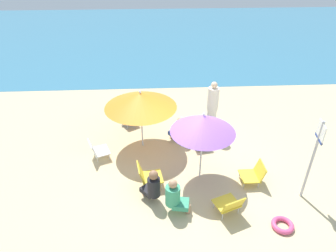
{
  "coord_description": "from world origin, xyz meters",
  "views": [
    {
      "loc": [
        -0.96,
        -5.99,
        5.25
      ],
      "look_at": [
        -0.57,
        1.27,
        0.7
      ],
      "focal_mm": 32.49,
      "sensor_mm": 36.0,
      "label": 1
    }
  ],
  "objects_px": {
    "person_d": "(175,197)",
    "beach_chair_f": "(201,136)",
    "person_c": "(212,109)",
    "swim_ring": "(283,225)",
    "warning_sign": "(315,151)",
    "umbrella_purple": "(203,124)",
    "person_b": "(152,186)",
    "umbrella_orange": "(140,100)",
    "beach_chair_d": "(147,175)",
    "beach_chair_a": "(229,204)",
    "person_a": "(179,129)",
    "beach_chair_e": "(128,115)",
    "beach_chair_b": "(97,149)",
    "beach_chair_c": "(254,174)"
  },
  "relations": [
    {
      "from": "person_d",
      "to": "beach_chair_f",
      "type": "bearing_deg",
      "value": 79.9
    },
    {
      "from": "person_c",
      "to": "swim_ring",
      "type": "distance_m",
      "value": 3.9
    },
    {
      "from": "person_d",
      "to": "warning_sign",
      "type": "height_order",
      "value": "warning_sign"
    },
    {
      "from": "umbrella_purple",
      "to": "person_d",
      "type": "distance_m",
      "value": 1.77
    },
    {
      "from": "person_b",
      "to": "swim_ring",
      "type": "xyz_separation_m",
      "value": [
        2.74,
        -0.91,
        -0.41
      ]
    },
    {
      "from": "person_d",
      "to": "umbrella_orange",
      "type": "bearing_deg",
      "value": 116.73
    },
    {
      "from": "swim_ring",
      "to": "beach_chair_d",
      "type": "bearing_deg",
      "value": 153.8
    },
    {
      "from": "beach_chair_a",
      "to": "person_d",
      "type": "bearing_deg",
      "value": 61.54
    },
    {
      "from": "beach_chair_a",
      "to": "person_a",
      "type": "distance_m",
      "value": 3.01
    },
    {
      "from": "umbrella_purple",
      "to": "person_b",
      "type": "relative_size",
      "value": 2.03
    },
    {
      "from": "warning_sign",
      "to": "beach_chair_e",
      "type": "bearing_deg",
      "value": 150.69
    },
    {
      "from": "umbrella_purple",
      "to": "swim_ring",
      "type": "xyz_separation_m",
      "value": [
        1.53,
        -1.7,
        -1.54
      ]
    },
    {
      "from": "beach_chair_a",
      "to": "beach_chair_b",
      "type": "relative_size",
      "value": 1.05
    },
    {
      "from": "umbrella_orange",
      "to": "beach_chair_b",
      "type": "xyz_separation_m",
      "value": [
        -1.23,
        -0.53,
        -1.22
      ]
    },
    {
      "from": "beach_chair_e",
      "to": "beach_chair_f",
      "type": "distance_m",
      "value": 2.56
    },
    {
      "from": "person_b",
      "to": "person_a",
      "type": "bearing_deg",
      "value": -59.71
    },
    {
      "from": "beach_chair_c",
      "to": "swim_ring",
      "type": "relative_size",
      "value": 1.17
    },
    {
      "from": "person_b",
      "to": "person_d",
      "type": "relative_size",
      "value": 1.02
    },
    {
      "from": "beach_chair_c",
      "to": "warning_sign",
      "type": "xyz_separation_m",
      "value": [
        1.01,
        -0.52,
        1.06
      ]
    },
    {
      "from": "person_d",
      "to": "warning_sign",
      "type": "xyz_separation_m",
      "value": [
        3.04,
        0.31,
        0.89
      ]
    },
    {
      "from": "beach_chair_c",
      "to": "warning_sign",
      "type": "distance_m",
      "value": 1.56
    },
    {
      "from": "umbrella_orange",
      "to": "swim_ring",
      "type": "relative_size",
      "value": 4.17
    },
    {
      "from": "beach_chair_f",
      "to": "person_c",
      "type": "xyz_separation_m",
      "value": [
        0.41,
        0.61,
        0.57
      ]
    },
    {
      "from": "umbrella_orange",
      "to": "person_a",
      "type": "bearing_deg",
      "value": 8.6
    },
    {
      "from": "person_b",
      "to": "person_d",
      "type": "distance_m",
      "value": 0.59
    },
    {
      "from": "beach_chair_a",
      "to": "warning_sign",
      "type": "distance_m",
      "value": 2.17
    },
    {
      "from": "person_a",
      "to": "person_b",
      "type": "height_order",
      "value": "person_b"
    },
    {
      "from": "beach_chair_e",
      "to": "person_c",
      "type": "xyz_separation_m",
      "value": [
        2.6,
        -0.71,
        0.56
      ]
    },
    {
      "from": "beach_chair_c",
      "to": "umbrella_purple",
      "type": "bearing_deg",
      "value": -13.35
    },
    {
      "from": "beach_chair_f",
      "to": "person_a",
      "type": "height_order",
      "value": "person_a"
    },
    {
      "from": "beach_chair_b",
      "to": "swim_ring",
      "type": "distance_m",
      "value": 4.98
    },
    {
      "from": "beach_chair_a",
      "to": "person_c",
      "type": "relative_size",
      "value": 0.39
    },
    {
      "from": "warning_sign",
      "to": "beach_chair_c",
      "type": "bearing_deg",
      "value": 162.83
    },
    {
      "from": "umbrella_purple",
      "to": "person_b",
      "type": "height_order",
      "value": "umbrella_purple"
    },
    {
      "from": "beach_chair_f",
      "to": "person_d",
      "type": "height_order",
      "value": "person_d"
    },
    {
      "from": "umbrella_orange",
      "to": "beach_chair_b",
      "type": "distance_m",
      "value": 1.81
    },
    {
      "from": "beach_chair_d",
      "to": "beach_chair_e",
      "type": "relative_size",
      "value": 0.91
    },
    {
      "from": "person_a",
      "to": "swim_ring",
      "type": "distance_m",
      "value": 3.84
    },
    {
      "from": "umbrella_orange",
      "to": "swim_ring",
      "type": "distance_m",
      "value": 4.58
    },
    {
      "from": "umbrella_orange",
      "to": "person_b",
      "type": "relative_size",
      "value": 2.14
    },
    {
      "from": "beach_chair_a",
      "to": "beach_chair_c",
      "type": "height_order",
      "value": "beach_chair_a"
    },
    {
      "from": "person_c",
      "to": "swim_ring",
      "type": "height_order",
      "value": "person_c"
    },
    {
      "from": "beach_chair_e",
      "to": "warning_sign",
      "type": "xyz_separation_m",
      "value": [
        4.3,
        -3.53,
        1.02
      ]
    },
    {
      "from": "warning_sign",
      "to": "beach_chair_d",
      "type": "bearing_deg",
      "value": -178.17
    },
    {
      "from": "beach_chair_a",
      "to": "person_c",
      "type": "xyz_separation_m",
      "value": [
        0.16,
        3.28,
        0.57
      ]
    },
    {
      "from": "umbrella_purple",
      "to": "person_b",
      "type": "xyz_separation_m",
      "value": [
        -1.21,
        -0.79,
        -1.13
      ]
    },
    {
      "from": "beach_chair_a",
      "to": "beach_chair_d",
      "type": "bearing_deg",
      "value": 39.77
    },
    {
      "from": "beach_chair_d",
      "to": "beach_chair_f",
      "type": "bearing_deg",
      "value": 38.64
    },
    {
      "from": "person_c",
      "to": "person_b",
      "type": "bearing_deg",
      "value": -76.07
    },
    {
      "from": "umbrella_purple",
      "to": "person_b",
      "type": "bearing_deg",
      "value": -146.82
    }
  ]
}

